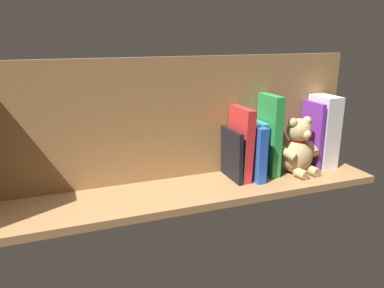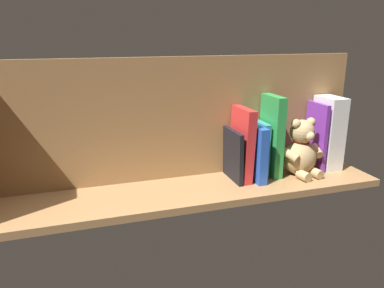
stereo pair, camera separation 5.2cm
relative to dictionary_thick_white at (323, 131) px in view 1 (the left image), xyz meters
The scene contains 10 objects.
ground_plane 51.32cm from the dictionary_thick_white, ahead, with size 117.40×24.60×2.20cm, color #A87A4C.
shelf_back_panel 50.37cm from the dictionary_thick_white, ahead, with size 117.40×1.50×37.96cm, color olive.
dictionary_thick_white is the anchor object (origin of this frame).
book_0 4.77cm from the dictionary_thick_white, ahead, with size 1.35×10.93×22.60cm, color purple.
teddy_bear 13.59cm from the dictionary_thick_white, 16.71° to the left, with size 15.05×13.20×18.79cm.
book_1 21.64cm from the dictionary_thick_white, ahead, with size 2.99×11.47×25.94cm, color green.
book_2 25.37cm from the dictionary_thick_white, ahead, with size 2.19×9.79×17.49cm, color teal.
book_3 28.80cm from the dictionary_thick_white, ahead, with size 2.80×14.47×17.43cm, color blue.
book_4 32.31cm from the dictionary_thick_white, ahead, with size 2.87×12.74×22.69cm, color red.
book_5 35.55cm from the dictionary_thick_white, ahead, with size 1.31×13.08×16.05cm, color black.
Camera 1 is at (36.73, 98.09, 44.74)cm, focal length 35.17 mm.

